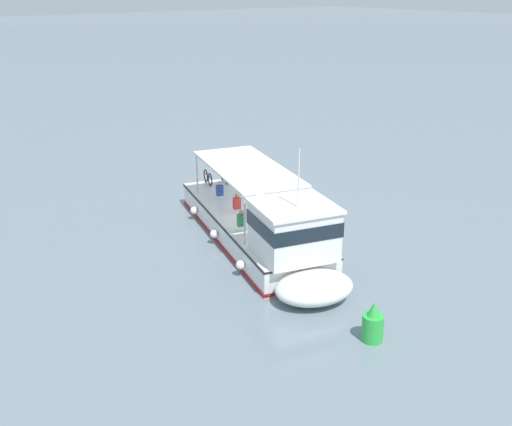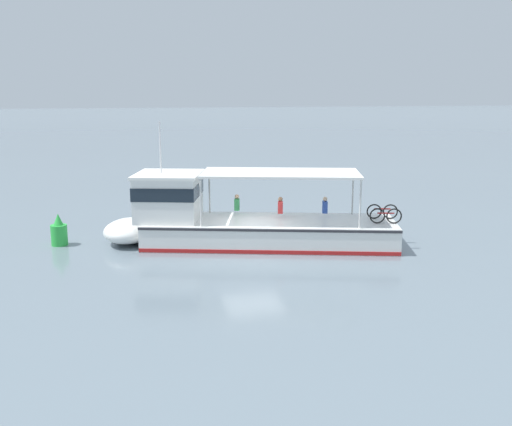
# 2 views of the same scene
# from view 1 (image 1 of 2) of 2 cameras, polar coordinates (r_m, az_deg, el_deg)

# --- Properties ---
(ground_plane) EXTENTS (400.00, 400.00, 0.00)m
(ground_plane) POSITION_cam_1_polar(r_m,az_deg,el_deg) (26.60, 1.53, -2.67)
(ground_plane) COLOR slate
(ferry_main) EXTENTS (6.50, 13.06, 5.32)m
(ferry_main) POSITION_cam_1_polar(r_m,az_deg,el_deg) (25.15, 0.85, -1.60)
(ferry_main) COLOR white
(ferry_main) RESTS_ON ground
(channel_buoy) EXTENTS (0.70, 0.70, 1.40)m
(channel_buoy) POSITION_cam_1_polar(r_m,az_deg,el_deg) (19.68, 11.12, -10.45)
(channel_buoy) COLOR green
(channel_buoy) RESTS_ON ground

